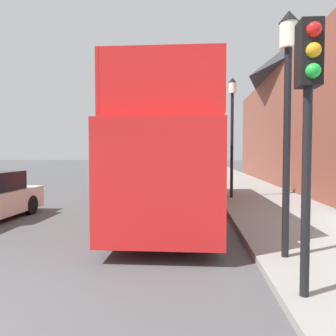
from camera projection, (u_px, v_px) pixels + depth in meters
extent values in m
plane|color=#4C4C4F|center=(146.00, 181.00, 24.25)|extent=(144.00, 144.00, 0.00)
cube|color=gray|center=(240.00, 185.00, 20.79)|extent=(3.78, 108.00, 0.14)
cube|color=brown|center=(314.00, 130.00, 21.42)|extent=(6.00, 21.09, 7.14)
pyramid|color=#2D2D33|center=(316.00, 49.00, 21.18)|extent=(6.00, 21.09, 3.36)
cube|color=red|center=(174.00, 169.00, 11.22)|extent=(2.51, 10.82, 2.44)
cube|color=yellow|center=(173.00, 166.00, 10.68)|extent=(2.51, 5.95, 0.45)
cube|color=black|center=(174.00, 148.00, 11.19)|extent=(2.54, 9.95, 0.70)
cube|color=red|center=(174.00, 132.00, 11.16)|extent=(2.51, 9.95, 0.10)
cube|color=red|center=(139.00, 112.00, 11.21)|extent=(0.11, 9.95, 1.28)
cube|color=red|center=(209.00, 112.00, 11.05)|extent=(0.11, 9.95, 1.28)
cube|color=red|center=(160.00, 79.00, 6.21)|extent=(2.47, 0.08, 1.28)
cube|color=red|center=(178.00, 123.00, 15.33)|extent=(2.48, 1.52, 1.28)
cylinder|color=black|center=(153.00, 187.00, 14.68)|extent=(0.28, 1.07, 1.07)
cylinder|color=black|center=(202.00, 188.00, 14.53)|extent=(0.28, 1.07, 1.07)
cylinder|color=black|center=(123.00, 214.00, 8.22)|extent=(0.28, 1.07, 1.07)
cylinder|color=black|center=(212.00, 215.00, 8.06)|extent=(0.28, 1.07, 1.07)
cube|color=maroon|center=(194.00, 178.00, 19.80)|extent=(1.83, 4.01, 0.81)
cube|color=black|center=(194.00, 167.00, 19.65)|extent=(1.54, 1.96, 0.48)
cylinder|color=black|center=(183.00, 180.00, 21.11)|extent=(0.23, 0.66, 0.65)
cylinder|color=black|center=(206.00, 180.00, 20.93)|extent=(0.23, 0.66, 0.65)
cylinder|color=black|center=(180.00, 184.00, 18.69)|extent=(0.23, 0.66, 0.65)
cylinder|color=black|center=(206.00, 184.00, 18.51)|extent=(0.23, 0.66, 0.65)
cylinder|color=black|center=(31.00, 205.00, 11.08)|extent=(0.21, 0.64, 0.63)
cylinder|color=black|center=(306.00, 193.00, 4.35)|extent=(0.12, 0.12, 2.79)
cube|color=black|center=(309.00, 54.00, 4.27)|extent=(0.28, 0.31, 0.85)
sphere|color=red|center=(314.00, 30.00, 4.09)|extent=(0.19, 0.19, 0.19)
sphere|color=orange|center=(314.00, 50.00, 4.10)|extent=(0.19, 0.19, 0.19)
sphere|color=green|center=(313.00, 71.00, 4.12)|extent=(0.19, 0.19, 0.19)
cylinder|color=black|center=(287.00, 154.00, 6.01)|extent=(0.13, 0.13, 3.83)
cylinder|color=silver|center=(289.00, 35.00, 5.91)|extent=(0.32, 0.32, 0.45)
cone|color=black|center=(289.00, 17.00, 5.90)|extent=(0.35, 0.35, 0.22)
cylinder|color=black|center=(232.00, 146.00, 14.16)|extent=(0.13, 0.13, 4.50)
cylinder|color=silver|center=(232.00, 88.00, 14.04)|extent=(0.32, 0.32, 0.45)
cone|color=black|center=(232.00, 80.00, 14.03)|extent=(0.35, 0.35, 0.22)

